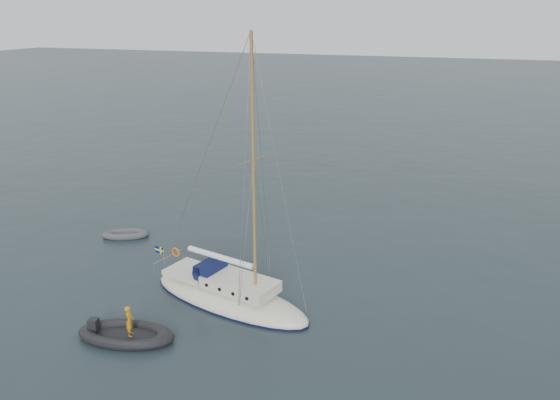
% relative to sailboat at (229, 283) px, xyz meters
% --- Properties ---
extents(ground, '(300.00, 300.00, 0.00)m').
position_rel_sailboat_xyz_m(ground, '(2.10, 2.90, -0.98)').
color(ground, black).
rests_on(ground, ground).
extents(sailboat, '(9.09, 2.72, 12.94)m').
position_rel_sailboat_xyz_m(sailboat, '(0.00, 0.00, 0.00)').
color(sailboat, white).
rests_on(sailboat, ground).
extents(dinghy, '(2.85, 1.29, 0.41)m').
position_rel_sailboat_xyz_m(dinghy, '(-9.22, 5.15, -0.80)').
color(dinghy, '#444448').
rests_on(dinghy, ground).
extents(rib, '(4.21, 1.92, 1.59)m').
position_rel_sailboat_xyz_m(rib, '(-2.85, -4.27, -0.73)').
color(rib, black).
rests_on(rib, ground).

